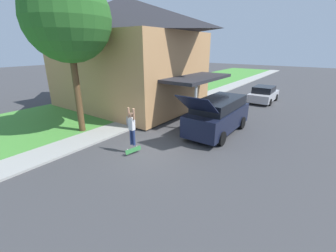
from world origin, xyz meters
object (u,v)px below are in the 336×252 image
at_px(skateboard, 133,150).
at_px(lawn_tree_near, 67,19).
at_px(suv_parked, 218,115).
at_px(fire_hydrant, 128,121).
at_px(lawn_tree_far, 153,57).
at_px(car_down_street, 263,94).
at_px(skateboarder, 132,126).

bearing_deg(skateboard, lawn_tree_near, 175.33).
xyz_separation_m(suv_parked, skateboard, (-2.04, -5.01, -0.89)).
distance_m(suv_parked, fire_hydrant, 5.63).
distance_m(lawn_tree_far, skateboard, 9.85).
relative_size(lawn_tree_far, fire_hydrant, 9.16).
height_order(lawn_tree_near, car_down_street, lawn_tree_near).
relative_size(lawn_tree_far, skateboard, 7.26).
bearing_deg(lawn_tree_far, skateboarder, -57.19).
xyz_separation_m(car_down_street, skateboarder, (-2.23, -14.87, 0.67)).
relative_size(lawn_tree_far, skateboarder, 3.19).
bearing_deg(lawn_tree_near, skateboard, -4.67).
height_order(lawn_tree_near, skateboarder, lawn_tree_near).
height_order(lawn_tree_far, fire_hydrant, lawn_tree_far).
bearing_deg(suv_parked, fire_hydrant, -155.05).
relative_size(lawn_tree_near, car_down_street, 2.03).
distance_m(lawn_tree_near, skateboard, 7.58).
bearing_deg(car_down_street, skateboarder, -98.53).
bearing_deg(suv_parked, lawn_tree_far, 159.63).
xyz_separation_m(lawn_tree_far, skateboard, (4.92, -7.60, -3.89)).
relative_size(suv_parked, fire_hydrant, 9.14).
distance_m(lawn_tree_near, fire_hydrant, 6.44).
bearing_deg(lawn_tree_near, suv_parked, 34.86).
xyz_separation_m(lawn_tree_far, car_down_street, (7.08, 7.35, -3.40)).
xyz_separation_m(suv_parked, car_down_street, (0.12, 9.93, -0.40)).
height_order(suv_parked, skateboard, suv_parked).
height_order(skateboarder, skateboard, skateboarder).
relative_size(lawn_tree_near, skateboard, 10.53).
xyz_separation_m(lawn_tree_near, skateboarder, (4.54, -0.30, -4.84)).
bearing_deg(skateboarder, car_down_street, 81.47).
bearing_deg(skateboarder, skateboard, -46.02).
distance_m(car_down_street, fire_hydrant, 13.34).
xyz_separation_m(lawn_tree_near, suv_parked, (6.65, 4.63, -5.12)).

